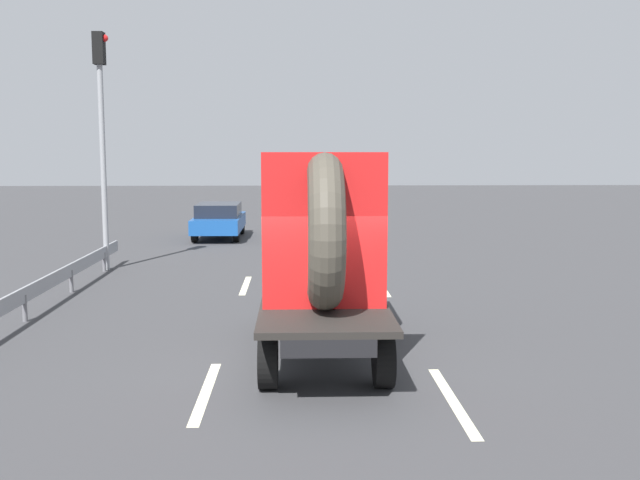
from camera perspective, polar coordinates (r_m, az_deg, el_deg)
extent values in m
plane|color=#38383A|center=(11.94, -0.50, -9.94)|extent=(120.00, 120.00, 0.00)
cylinder|color=black|center=(14.10, -3.55, -5.51)|extent=(0.28, 0.85, 0.85)
cylinder|color=black|center=(14.15, 3.38, -5.47)|extent=(0.28, 0.85, 0.85)
cylinder|color=black|center=(10.89, -4.07, -9.32)|extent=(0.28, 0.85, 0.85)
cylinder|color=black|center=(10.95, 4.97, -9.22)|extent=(0.28, 0.85, 0.85)
cube|color=black|center=(12.44, 0.15, -5.20)|extent=(1.30, 5.35, 0.25)
cube|color=silver|center=(13.88, -0.08, -0.57)|extent=(2.00, 2.15, 1.35)
cube|color=black|center=(13.80, -0.07, 0.63)|extent=(2.02, 2.04, 0.44)
cube|color=black|center=(11.36, 0.34, -5.49)|extent=(2.00, 3.20, 0.10)
cube|color=black|center=(12.78, 0.08, -1.35)|extent=(1.80, 0.08, 1.10)
torus|color=#474238|center=(11.01, 0.37, 0.66)|extent=(0.54, 2.38, 2.38)
cube|color=red|center=(11.01, 0.37, 0.66)|extent=(1.90, 0.03, 2.38)
cylinder|color=black|center=(30.73, -9.06, 1.06)|extent=(0.22, 0.65, 0.65)
cylinder|color=black|center=(30.57, -6.14, 1.08)|extent=(0.22, 0.65, 0.65)
cylinder|color=black|center=(28.06, -9.75, 0.48)|extent=(0.22, 0.65, 0.65)
cylinder|color=black|center=(27.89, -6.55, 0.50)|extent=(0.22, 0.65, 0.65)
cube|color=#194C99|center=(29.27, -7.88, 1.33)|extent=(1.81, 4.23, 0.55)
cube|color=black|center=(29.13, -7.92, 2.35)|extent=(1.63, 2.37, 0.50)
cylinder|color=gray|center=(22.01, -16.55, 5.34)|extent=(0.16, 0.16, 5.88)
cube|color=black|center=(22.18, -16.87, 14.12)|extent=(0.30, 0.36, 0.90)
sphere|color=red|center=(22.18, -16.46, 14.87)|extent=(0.20, 0.20, 0.20)
cube|color=gray|center=(17.52, -20.35, -3.05)|extent=(0.06, 12.42, 0.32)
cylinder|color=slate|center=(16.13, -22.05, -4.97)|extent=(0.10, 0.10, 0.55)
cylinder|color=slate|center=(19.02, -18.84, -3.06)|extent=(0.10, 0.10, 0.55)
cylinder|color=slate|center=(21.96, -16.50, -1.65)|extent=(0.10, 0.10, 0.55)
cube|color=beige|center=(10.95, -8.89, -11.61)|extent=(0.16, 2.76, 0.01)
cube|color=beige|center=(19.02, -5.83, -3.54)|extent=(0.16, 2.58, 0.01)
cube|color=beige|center=(10.64, 10.30, -12.20)|extent=(0.16, 2.89, 0.01)
cube|color=beige|center=(18.56, 4.93, -3.79)|extent=(0.16, 2.14, 0.01)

